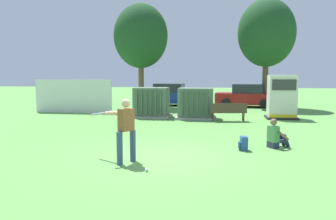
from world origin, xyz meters
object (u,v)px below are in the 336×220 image
at_px(transformer_west, 152,103).
at_px(backpack, 243,144).
at_px(parked_car_leftmost, 168,95).
at_px(sports_ball, 147,170).
at_px(park_bench, 228,111).
at_px(batter, 125,127).
at_px(transformer_mid_west, 196,104).
at_px(parked_car_left_of_center, 246,96).
at_px(generator_enclosure, 282,97).
at_px(seated_spectator, 276,136).

bearing_deg(transformer_west, backpack, -60.27).
bearing_deg(parked_car_leftmost, sports_ball, -83.25).
height_order(park_bench, parked_car_leftmost, parked_car_leftmost).
relative_size(batter, backpack, 3.95).
distance_m(transformer_mid_west, backpack, 7.84).
relative_size(park_bench, backpack, 4.18).
bearing_deg(parked_car_left_of_center, parked_car_leftmost, 176.58).
height_order(generator_enclosure, seated_spectator, generator_enclosure).
bearing_deg(transformer_west, park_bench, -15.52).
distance_m(transformer_west, park_bench, 4.29).
bearing_deg(parked_car_leftmost, generator_enclosure, -43.59).
relative_size(sports_ball, parked_car_left_of_center, 0.02).
distance_m(sports_ball, backpack, 3.77).
relative_size(transformer_west, backpack, 4.77).
height_order(batter, sports_ball, batter).
xyz_separation_m(generator_enclosure, park_bench, (-2.81, -1.57, -0.60)).
height_order(sports_ball, backpack, backpack).
distance_m(generator_enclosure, backpack, 8.64).
xyz_separation_m(transformer_west, parked_car_leftmost, (-0.17, 7.19, -0.04)).
relative_size(transformer_west, parked_car_left_of_center, 0.48).
distance_m(generator_enclosure, park_bench, 3.27).
height_order(generator_enclosure, backpack, generator_enclosure).
bearing_deg(backpack, generator_enclosure, 73.17).
height_order(generator_enclosure, sports_ball, generator_enclosure).
distance_m(transformer_mid_west, park_bench, 1.93).
relative_size(transformer_mid_west, seated_spectator, 2.18).
xyz_separation_m(batter, seated_spectator, (4.34, 2.59, -0.60)).
relative_size(park_bench, seated_spectator, 1.91).
bearing_deg(park_bench, generator_enclosure, 29.22).
relative_size(transformer_west, sports_ball, 23.33).
height_order(park_bench, seated_spectator, seated_spectator).
relative_size(parked_car_leftmost, parked_car_left_of_center, 0.99).
bearing_deg(backpack, transformer_west, 119.73).
relative_size(transformer_west, batter, 1.21).
bearing_deg(park_bench, sports_ball, -103.05).
bearing_deg(seated_spectator, parked_car_leftmost, 111.51).
xyz_separation_m(generator_enclosure, backpack, (-2.49, -8.22, -0.92)).
bearing_deg(batter, parked_car_leftmost, 94.52).
height_order(park_bench, parked_car_left_of_center, parked_car_left_of_center).
height_order(transformer_mid_west, parked_car_leftmost, same).
relative_size(transformer_west, transformer_mid_west, 1.00).
xyz_separation_m(seated_spectator, backpack, (-1.06, -0.57, -0.16)).
xyz_separation_m(backpack, parked_car_leftmost, (-4.62, 14.98, 0.54)).
height_order(seated_spectator, parked_car_left_of_center, parked_car_left_of_center).
bearing_deg(sports_ball, generator_enclosure, 65.61).
xyz_separation_m(transformer_west, backpack, (4.45, -7.79, -0.57)).
xyz_separation_m(sports_ball, seated_spectator, (3.58, 3.38, 0.33)).
height_order(transformer_mid_west, batter, batter).
distance_m(transformer_mid_west, generator_enclosure, 4.56).
relative_size(transformer_mid_west, park_bench, 1.14).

